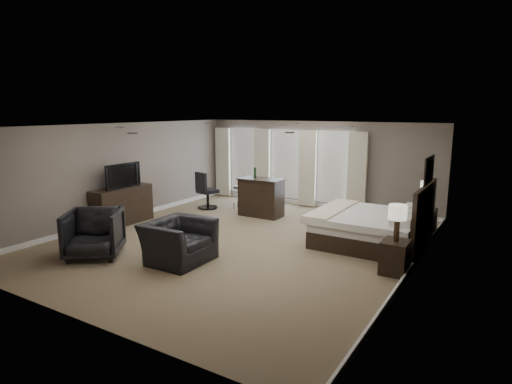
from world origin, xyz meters
The scene contains 16 objects.
room centered at (0.00, 0.00, 1.30)m, with size 7.60×8.60×2.64m.
window_bay centered at (-1.00, 4.11, 1.20)m, with size 5.25×0.20×2.30m.
bed centered at (2.58, 1.35, 0.72)m, with size 2.26×2.16×1.44m, color silver.
nightstand_near centered at (3.47, -0.10, 0.30)m, with size 0.46×0.56×0.61m, color black.
nightstand_far centered at (3.47, 2.80, 0.31)m, with size 0.46×0.57×0.62m, color black.
lamp_near centered at (3.47, -0.10, 0.94)m, with size 0.32×0.32×0.67m, color beige.
lamp_far centered at (3.47, 2.80, 0.95)m, with size 0.32×0.32×0.67m, color beige.
wall_art centered at (3.70, 1.35, 1.75)m, with size 0.04×0.96×0.56m, color slate.
dresser centered at (-3.45, -0.31, 0.49)m, with size 0.54×1.67×0.97m, color black.
tv centered at (-3.45, -0.31, 1.04)m, with size 1.09×0.63×0.14m, color black.
armchair_near centered at (-0.31, -1.68, 0.55)m, with size 1.25×0.82×1.10m, color black.
armchair_far centered at (-1.96, -2.36, 0.53)m, with size 1.03×0.97×1.06m, color black.
bar_counter centered at (-0.79, 2.30, 0.54)m, with size 1.23×0.64×1.07m, color black.
bar_stool_left centered at (-1.85, 2.75, 0.34)m, with size 0.32×0.32×0.68m, color black.
bar_stool_right centered at (-0.59, 2.18, 0.42)m, with size 0.40×0.40×0.84m, color black.
desk_chair centered at (-2.63, 2.26, 0.56)m, with size 0.57×0.57×1.13m, color black.
Camera 1 is at (5.17, -7.75, 2.95)m, focal length 30.00 mm.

